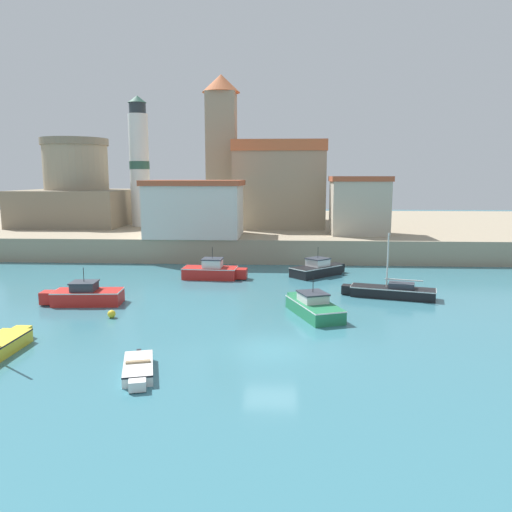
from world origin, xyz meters
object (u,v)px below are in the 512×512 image
Objects in this scene: motorboat_red_6 at (213,271)px; church at (272,179)px; sailboat_black_4 at (391,291)px; motorboat_black_5 at (318,269)px; dinghy_white_1 at (138,368)px; harbor_shed_mid_row at (359,205)px; lighthouse at (139,164)px; fortress at (77,195)px; harbor_shed_near_wharf at (195,208)px; motorboat_green_0 at (313,306)px; motorboat_red_2 at (85,295)px; mooring_buoy at (112,314)px.

motorboat_red_6 is 23.53m from church.
sailboat_black_4 is 8.41m from motorboat_black_5.
harbor_shed_mid_row reaches higher than dinghy_white_1.
harbor_shed_mid_row is at bearing -16.62° from lighthouse.
motorboat_black_5 is at bearing -34.16° from fortress.
sailboat_black_4 is 0.36× the size of church.
lighthouse reaches higher than harbor_shed_near_wharf.
harbor_shed_mid_row reaches higher than motorboat_black_5.
fortress is at bearing 140.97° from sailboat_black_4.
motorboat_red_2 is at bearing 173.29° from motorboat_green_0.
church reaches higher than dinghy_white_1.
motorboat_black_5 is 33.43m from fortress.
motorboat_black_5 is 12.03m from harbor_shed_mid_row.
motorboat_red_2 is at bearing 132.55° from mooring_buoy.
harbor_shed_mid_row is (24.00, -7.16, -4.26)m from lighthouse.
church reaches higher than mooring_buoy.
sailboat_black_4 is 22.29m from harbor_shed_near_wharf.
mooring_buoy is at bearing -103.99° from church.
motorboat_red_6 is 10.97m from harbor_shed_near_wharf.
motorboat_red_2 is 1.00× the size of motorboat_red_6.
harbor_shed_mid_row is at bearing 7.54° from harbor_shed_near_wharf.
sailboat_black_4 is (13.02, 13.76, 0.18)m from dinghy_white_1.
motorboat_red_2 is at bearing -146.71° from motorboat_black_5.
harbor_shed_near_wharf is (-15.72, 15.15, 4.51)m from sailboat_black_4.
lighthouse is (-11.00, 18.90, 8.79)m from motorboat_red_6.
motorboat_red_2 is 18.21m from motorboat_black_5.
lighthouse is (-6.83, 30.21, 9.16)m from mooring_buoy.
mooring_buoy is at bearing -133.97° from motorboat_black_5.
motorboat_black_5 is 22.02m from church.
motorboat_red_2 is 0.30× the size of church.
mooring_buoy is (-3.88, 7.98, -0.03)m from dinghy_white_1.
church reaches higher than motorboat_black_5.
dinghy_white_1 is at bearing -58.91° from motorboat_red_2.
church is at bearing 101.58° from motorboat_black_5.
harbor_shed_near_wharf is at bearing 136.07° from sailboat_black_4.
fortress is at bearing 115.35° from dinghy_white_1.
sailboat_black_4 reaches higher than dinghy_white_1.
sailboat_black_4 is (5.43, 4.49, -0.08)m from motorboat_green_0.
mooring_buoy is 35.19m from church.
mooring_buoy is (-11.46, -1.30, -0.28)m from motorboat_green_0.
fortress is (-23.14, -1.89, -1.88)m from church.
church is at bearing 107.27° from sailboat_black_4.
motorboat_red_2 is 0.42× the size of fortress.
sailboat_black_4 is 1.21× the size of motorboat_red_6.
lighthouse is (-19.33, 17.25, 8.86)m from motorboat_black_5.
motorboat_black_5 is at bearing -114.85° from harbor_shed_mid_row.
dinghy_white_1 is at bearing -133.42° from sailboat_black_4.
mooring_buoy is 29.16m from harbor_shed_mid_row.
harbor_shed_near_wharf is at bearing -119.82° from church.
mooring_buoy is at bearing -47.45° from motorboat_red_2.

